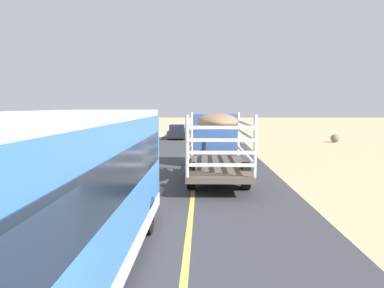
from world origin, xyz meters
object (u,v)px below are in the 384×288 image
at_px(bus, 56,197).
at_px(car_far, 177,132).
at_px(boulder_near_shoulder, 335,138).
at_px(livestock_truck, 215,137).

relative_size(bus, car_far, 2.27).
relative_size(car_far, boulder_near_shoulder, 4.89).
distance_m(bus, boulder_near_shoulder, 33.72).
bearing_deg(boulder_near_shoulder, livestock_truck, -125.14).
height_order(livestock_truck, car_far, livestock_truck).
height_order(bus, boulder_near_shoulder, bus).
distance_m(livestock_truck, bus, 13.73).
height_order(car_far, boulder_near_shoulder, car_far).
bearing_deg(boulder_near_shoulder, bus, -116.50).
distance_m(car_far, boulder_near_shoulder, 15.56).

